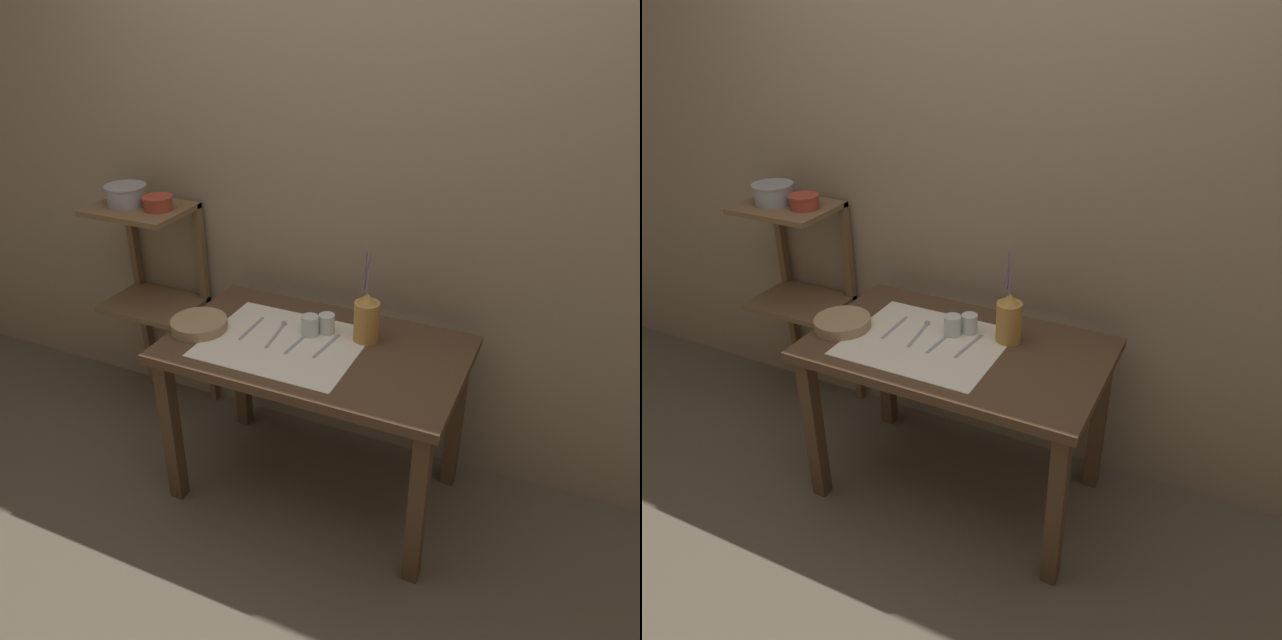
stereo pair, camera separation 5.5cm
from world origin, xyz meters
TOP-DOWN VIEW (x-y plane):
  - ground_plane at (0.00, 0.00)m, footprint 12.00×12.00m
  - stone_wall_back at (0.00, 0.46)m, footprint 7.00×0.06m
  - wooden_table at (0.00, 0.00)m, footprint 1.19×0.69m
  - wooden_shelf_unit at (-0.99, 0.28)m, footprint 0.45×0.34m
  - linen_cloth at (-0.12, -0.03)m, footprint 0.62×0.50m
  - pitcher_with_flowers at (0.17, 0.12)m, footprint 0.10×0.10m
  - wooden_bowl at (-0.49, -0.08)m, footprint 0.23×0.23m
  - glass_tumbler_near at (-0.05, 0.07)m, footprint 0.07×0.07m
  - glass_tumbler_far at (-0.00, 0.11)m, footprint 0.07×0.07m
  - fork_inner at (-0.29, 0.01)m, footprint 0.02×0.20m
  - spoon_outer at (-0.18, 0.06)m, footprint 0.04×0.21m
  - fork_outer at (-0.07, -0.01)m, footprint 0.03×0.20m
  - knife_center at (0.05, 0.01)m, footprint 0.03×0.20m
  - metal_pot_large at (-1.05, 0.24)m, footprint 0.19×0.19m
  - metal_pot_small at (-0.88, 0.24)m, footprint 0.14×0.14m

SIDE VIEW (x-z plane):
  - ground_plane at x=0.00m, z-range 0.00..0.00m
  - wooden_table at x=0.00m, z-range 0.26..1.01m
  - linen_cloth at x=-0.12m, z-range 0.74..0.75m
  - fork_inner at x=-0.29m, z-range 0.75..0.75m
  - fork_outer at x=-0.07m, z-range 0.75..0.75m
  - knife_center at x=0.05m, z-range 0.75..0.75m
  - spoon_outer at x=-0.18m, z-range 0.74..0.76m
  - wooden_bowl at x=-0.49m, z-range 0.74..0.79m
  - wooden_shelf_unit at x=-0.99m, z-range 0.21..1.32m
  - glass_tumbler_far at x=0.00m, z-range 0.75..0.83m
  - glass_tumbler_near at x=-0.05m, z-range 0.75..0.83m
  - pitcher_with_flowers at x=0.17m, z-range 0.64..1.04m
  - metal_pot_small at x=-0.88m, z-range 1.11..1.17m
  - metal_pot_large at x=-1.05m, z-range 1.11..1.20m
  - stone_wall_back at x=0.00m, z-range 0.00..2.40m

